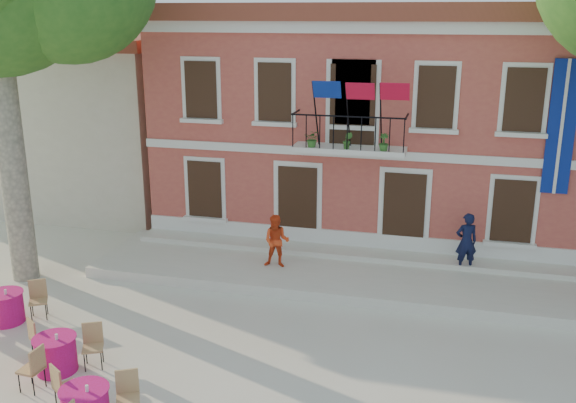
# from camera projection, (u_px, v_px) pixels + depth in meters

# --- Properties ---
(ground) EXTENTS (90.00, 90.00, 0.00)m
(ground) POSITION_uv_depth(u_px,v_px,m) (218.00, 345.00, 14.51)
(ground) COLOR beige
(ground) RESTS_ON ground
(main_building) EXTENTS (13.50, 9.59, 7.50)m
(main_building) POSITION_uv_depth(u_px,v_px,m) (370.00, 116.00, 22.23)
(main_building) COLOR #C35846
(main_building) RESTS_ON ground
(neighbor_west) EXTENTS (9.40, 9.40, 6.40)m
(neighbor_west) POSITION_uv_depth(u_px,v_px,m) (91.00, 115.00, 26.09)
(neighbor_west) COLOR beige
(neighbor_west) RESTS_ON ground
(terrace) EXTENTS (14.00, 3.40, 0.30)m
(terrace) POSITION_uv_depth(u_px,v_px,m) (339.00, 274.00, 18.08)
(terrace) COLOR silver
(terrace) RESTS_ON ground
(pedestrian_navy) EXTENTS (0.70, 0.57, 1.66)m
(pedestrian_navy) POSITION_uv_depth(u_px,v_px,m) (466.00, 242.00, 17.76)
(pedestrian_navy) COLOR black
(pedestrian_navy) RESTS_ON terrace
(pedestrian_orange) EXTENTS (0.78, 0.64, 1.52)m
(pedestrian_orange) POSITION_uv_depth(u_px,v_px,m) (277.00, 241.00, 18.02)
(pedestrian_orange) COLOR #EE471C
(pedestrian_orange) RESTS_ON terrace
(cafe_table_0) EXTENTS (1.86, 1.35, 0.95)m
(cafe_table_0) POSITION_uv_depth(u_px,v_px,m) (5.00, 306.00, 15.49)
(cafe_table_0) COLOR #D51488
(cafe_table_0) RESTS_ON ground
(cafe_table_3) EXTENTS (1.87, 1.69, 0.95)m
(cafe_table_3) POSITION_uv_depth(u_px,v_px,m) (56.00, 352.00, 13.37)
(cafe_table_3) COLOR #D51488
(cafe_table_3) RESTS_ON ground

